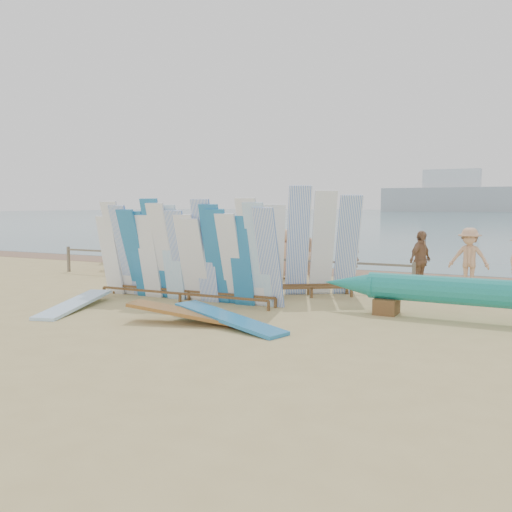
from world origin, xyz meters
The scene contains 28 objects.
ground centered at (0.00, 0.00, 0.00)m, with size 160.00×160.00×0.00m, color tan.
ocean centered at (0.00, 128.00, 0.00)m, with size 320.00×240.00×0.02m, color #416A75.
wet_sand_strip centered at (0.00, 7.20, 0.00)m, with size 40.00×2.60×0.01m, color #826149.
distant_ship centered at (-12.00, 180.00, 5.31)m, with size 45.00×8.00×14.00m.
fence centered at (0.00, 3.00, 0.63)m, with size 12.08×0.08×0.90m.
main_surfboard_rack centered at (1.04, -0.23, 1.15)m, with size 5.09×0.79×2.55m.
side_surfboard_rack centered at (3.58, 1.86, 1.30)m, with size 2.55×1.93×2.88m.
outrigger_canoe centered at (7.60, 0.37, 0.58)m, with size 6.38×0.70×0.91m.
vendor_table centered at (2.48, 0.95, 0.37)m, with size 0.90×0.68×1.11m.
flat_board_a centered at (-0.72, -2.14, 0.00)m, with size 0.56×2.70×0.07m, color #91C3E9.
flat_board_d centered at (3.34, -2.17, 0.00)m, with size 0.56×2.70×0.07m, color #2272AC.
flat_board_c centered at (2.58, -2.28, 0.00)m, with size 0.56×2.70×0.07m, color #976129.
beach_chair_left centered at (0.91, 3.79, 0.26)m, with size 0.65×0.67×0.89m.
beach_chair_right centered at (0.99, 4.18, 0.29)m, with size 0.68×0.70×0.98m.
stroller centered at (1.00, 3.76, 0.40)m, with size 0.67×0.83×0.99m.
beachgoer_9 centered at (7.16, 5.27, 0.87)m, with size 1.12×0.46×1.73m, color tan.
beachgoer_1 centered at (-5.17, 4.33, 0.78)m, with size 0.57×0.31×1.56m, color #8C6042.
beachgoer_10 centered at (5.97, 4.19, 0.83)m, with size 0.98×0.42×1.67m, color #8C6042.
beachgoer_6 centered at (1.62, 4.77, 0.80)m, with size 0.78×0.37×1.60m, color tan.
beachgoer_3 centered at (-1.85, 4.94, 0.86)m, with size 1.12×0.46×1.73m, color tan.
beachgoer_11 centered at (-2.74, 7.40, 0.83)m, with size 1.54×0.50×1.66m, color beige.
beachgoer_7 centered at (3.38, 6.24, 0.81)m, with size 0.59×0.32×1.61m, color #8C6042.
beachgoer_2 centered at (-3.26, 3.85, 0.80)m, with size 0.78×0.37×1.60m, color beige.
beachgoer_extra_1 centered at (-6.74, 5.97, 0.82)m, with size 0.96×0.42×1.64m, color #8C6042.
beachgoer_5 centered at (0.20, 6.16, 0.77)m, with size 1.43×0.46×1.54m, color beige.
beachgoer_4 centered at (-0.16, 4.96, 0.89)m, with size 1.04×0.45×1.77m, color #8C6042.
beachgoer_8 centered at (2.51, 4.04, 0.93)m, with size 0.90×0.43×1.86m, color beige.
beachgoer_0 centered at (-4.40, 3.93, 0.91)m, with size 0.89×0.42×1.82m, color tan.
Camera 1 is at (8.39, -11.37, 2.39)m, focal length 38.00 mm.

